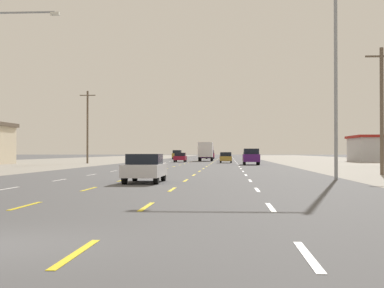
# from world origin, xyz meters

# --- Properties ---
(ground_plane) EXTENTS (572.00, 572.00, 0.00)m
(ground_plane) POSITION_xyz_m (0.00, 66.00, 0.00)
(ground_plane) COLOR #4C4C4F
(lot_apron_left) EXTENTS (28.00, 440.00, 0.01)m
(lot_apron_left) POSITION_xyz_m (-24.75, 66.00, 0.00)
(lot_apron_left) COLOR gray
(lot_apron_left) RESTS_ON ground
(lane_markings) EXTENTS (10.64, 227.60, 0.01)m
(lane_markings) POSITION_xyz_m (0.00, 104.50, 0.01)
(lane_markings) COLOR white
(lane_markings) RESTS_ON ground
(signal_span_wire) EXTENTS (25.47, 0.53, 9.90)m
(signal_span_wire) POSITION_xyz_m (-0.44, 11.28, 5.64)
(signal_span_wire) COLOR brown
(signal_span_wire) RESTS_ON ground
(sedan_center_turn_nearest) EXTENTS (1.80, 4.50, 1.46)m
(sedan_center_turn_nearest) POSITION_xyz_m (-0.17, 19.81, 0.76)
(sedan_center_turn_nearest) COLOR silver
(sedan_center_turn_nearest) RESTS_ON ground
(suv_far_right_near) EXTENTS (1.98, 4.90, 1.98)m
(suv_far_right_near) POSITION_xyz_m (6.86, 61.47, 1.03)
(suv_far_right_near) COLOR #4C196B
(suv_far_right_near) RESTS_ON ground
(hatchback_inner_right_mid) EXTENTS (1.72, 3.90, 1.54)m
(hatchback_inner_right_mid) POSITION_xyz_m (3.72, 73.51, 0.78)
(hatchback_inner_right_mid) COLOR #B28C33
(hatchback_inner_right_mid) RESTS_ON ground
(sedan_inner_left_midfar) EXTENTS (1.80, 4.50, 1.46)m
(sedan_inner_left_midfar) POSITION_xyz_m (-3.44, 80.21, 0.76)
(sedan_inner_left_midfar) COLOR maroon
(sedan_inner_left_midfar) RESTS_ON ground
(box_truck_center_turn_far) EXTENTS (2.40, 7.20, 3.23)m
(box_truck_center_turn_far) POSITION_xyz_m (0.20, 89.52, 1.84)
(box_truck_center_turn_far) COLOR #4C196B
(box_truck_center_turn_far) RESTS_ON ground
(sedan_inner_right_farther) EXTENTS (1.80, 4.50, 1.46)m
(sedan_inner_right_farther) POSITION_xyz_m (3.45, 92.86, 0.76)
(sedan_inner_right_farther) COLOR #4C196B
(sedan_inner_right_farther) RESTS_ON ground
(suv_far_left_farthest) EXTENTS (1.98, 4.90, 1.98)m
(suv_far_left_farthest) POSITION_xyz_m (-7.16, 116.70, 1.03)
(suv_far_left_farthest) COLOR #B28C33
(suv_far_left_farthest) RESTS_ON ground
(hatchback_inner_right_distant_a) EXTENTS (1.72, 3.90, 1.54)m
(hatchback_inner_right_distant_a) POSITION_xyz_m (3.72, 123.99, 0.78)
(hatchback_inner_right_distant_a) COLOR maroon
(hatchback_inner_right_distant_a) RESTS_ON ground
(suv_center_turn_distant_b) EXTENTS (1.98, 4.90, 1.98)m
(suv_center_turn_distant_b) POSITION_xyz_m (-0.16, 124.32, 1.03)
(suv_center_turn_distant_b) COLOR maroon
(suv_center_turn_distant_b) RESTS_ON ground
(storefront_right_row_2) EXTENTS (8.90, 11.12, 4.21)m
(storefront_right_row_2) POSITION_xyz_m (28.32, 84.47, 2.13)
(storefront_right_row_2) COLOR #B2B2B7
(storefront_right_row_2) RESTS_ON ground
(streetlight_right_row_0) EXTENTS (4.83, 0.26, 10.90)m
(streetlight_right_row_0) POSITION_xyz_m (9.67, 23.68, 6.33)
(streetlight_right_row_0) COLOR gray
(streetlight_right_row_0) RESTS_ON ground
(utility_pole_right_row_0) EXTENTS (2.20, 0.26, 8.73)m
(utility_pole_right_row_0) POSITION_xyz_m (14.57, 30.79, 4.56)
(utility_pole_right_row_0) COLOR brown
(utility_pole_right_row_0) RESTS_ON ground
(utility_pole_left_row_1) EXTENTS (2.20, 0.26, 9.96)m
(utility_pole_left_row_1) POSITION_xyz_m (-15.24, 68.43, 5.18)
(utility_pole_left_row_1) COLOR brown
(utility_pole_left_row_1) RESTS_ON ground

